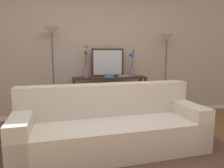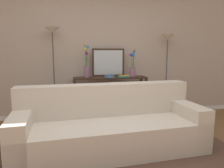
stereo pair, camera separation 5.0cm
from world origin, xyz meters
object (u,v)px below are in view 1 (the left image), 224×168
at_px(book_row_under_console, 91,117).
at_px(console_table, 110,90).
at_px(couch, 111,127).
at_px(vase_short_flowers, 132,67).
at_px(vase_tall_flowers, 86,66).
at_px(fruit_bowl, 109,76).
at_px(wall_mirror, 108,63).
at_px(book_stack, 123,76).
at_px(floor_lamp_left, 52,49).
at_px(floor_lamp_right, 166,53).

bearing_deg(book_row_under_console, console_table, 0.00).
distance_m(couch, vase_short_flowers, 1.68).
bearing_deg(couch, book_row_under_console, 95.98).
distance_m(vase_tall_flowers, fruit_bowl, 0.49).
xyz_separation_m(wall_mirror, book_row_under_console, (-0.36, -0.14, -1.07)).
xyz_separation_m(vase_tall_flowers, fruit_bowl, (0.43, -0.14, -0.19)).
bearing_deg(vase_short_flowers, book_row_under_console, -178.48).
bearing_deg(fruit_bowl, wall_mirror, 85.20).
xyz_separation_m(vase_tall_flowers, book_stack, (0.71, -0.13, -0.20)).
distance_m(console_table, fruit_bowl, 0.32).
height_order(couch, floor_lamp_left, floor_lamp_left).
height_order(console_table, wall_mirror, wall_mirror).
distance_m(floor_lamp_right, vase_short_flowers, 0.79).
height_order(floor_lamp_left, fruit_bowl, floor_lamp_left).
bearing_deg(wall_mirror, floor_lamp_right, -4.86).
height_order(floor_lamp_left, book_stack, floor_lamp_left).
relative_size(floor_lamp_left, book_stack, 7.76).
relative_size(wall_mirror, book_stack, 2.82).
bearing_deg(console_table, wall_mirror, 94.56).
distance_m(vase_short_flowers, book_stack, 0.29).
bearing_deg(book_stack, book_row_under_console, 171.21).
relative_size(floor_lamp_left, vase_tall_flowers, 2.78).
relative_size(floor_lamp_right, book_row_under_console, 4.02).
bearing_deg(floor_lamp_right, floor_lamp_left, 180.00).
xyz_separation_m(book_stack, book_row_under_console, (-0.63, 0.10, -0.81)).
height_order(floor_lamp_left, vase_short_flowers, floor_lamp_left).
relative_size(vase_short_flowers, fruit_bowl, 2.88).
xyz_separation_m(couch, floor_lamp_right, (1.43, 1.36, 1.01)).
bearing_deg(vase_short_flowers, couch, -117.36).
bearing_deg(wall_mirror, book_stack, -41.86).
bearing_deg(book_row_under_console, couch, -84.02).
bearing_deg(wall_mirror, fruit_bowl, -94.80).
bearing_deg(fruit_bowl, couch, -99.49).
bearing_deg(console_table, fruit_bowl, -107.13).
bearing_deg(floor_lamp_left, book_row_under_console, -3.13).
relative_size(console_table, wall_mirror, 2.21).
relative_size(vase_short_flowers, book_stack, 2.42).
distance_m(floor_lamp_right, fruit_bowl, 1.32).
bearing_deg(floor_lamp_left, floor_lamp_right, 0.00).
bearing_deg(book_row_under_console, book_stack, -8.79).
bearing_deg(vase_tall_flowers, wall_mirror, 13.33).
distance_m(floor_lamp_left, vase_short_flowers, 1.57).
relative_size(console_table, fruit_bowl, 7.43).
height_order(couch, vase_short_flowers, vase_short_flowers).
bearing_deg(couch, console_table, 79.90).
bearing_deg(floor_lamp_right, fruit_bowl, -173.48).
xyz_separation_m(vase_tall_flowers, book_row_under_console, (0.08, -0.03, -1.02)).
bearing_deg(wall_mirror, book_row_under_console, -158.86).
bearing_deg(book_row_under_console, fruit_bowl, -16.66).
relative_size(couch, book_row_under_console, 6.09).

